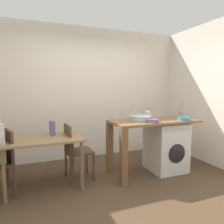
# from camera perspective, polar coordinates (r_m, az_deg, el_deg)

# --- Properties ---
(ground_plane) EXTENTS (5.46, 5.46, 0.00)m
(ground_plane) POSITION_cam_1_polar(r_m,az_deg,el_deg) (3.17, 1.50, -21.01)
(ground_plane) COLOR #4C3826
(wall_back) EXTENTS (4.60, 0.10, 2.70)m
(wall_back) POSITION_cam_1_polar(r_m,az_deg,el_deg) (4.47, -7.37, 5.00)
(wall_back) COLOR silver
(wall_back) RESTS_ON ground_plane
(dining_table) EXTENTS (1.10, 0.76, 0.74)m
(dining_table) POSITION_cam_1_polar(r_m,az_deg,el_deg) (3.30, -18.18, -8.23)
(dining_table) COLOR olive
(dining_table) RESTS_ON ground_plane
(chair_person_seat) EXTENTS (0.50, 0.50, 0.90)m
(chair_person_seat) POSITION_cam_1_polar(r_m,az_deg,el_deg) (3.28, -27.80, -11.23)
(chair_person_seat) COLOR #4C3323
(chair_person_seat) RESTS_ON ground_plane
(chair_opposite) EXTENTS (0.42, 0.42, 0.90)m
(chair_opposite) POSITION_cam_1_polar(r_m,az_deg,el_deg) (3.44, -10.11, -9.74)
(chair_opposite) COLOR #4C3323
(chair_opposite) RESTS_ON ground_plane
(kitchen_counter) EXTENTS (1.50, 0.68, 0.92)m
(kitchen_counter) POSITION_cam_1_polar(r_m,az_deg,el_deg) (3.59, 8.36, -4.84)
(kitchen_counter) COLOR brown
(kitchen_counter) RESTS_ON ground_plane
(washing_machine) EXTENTS (0.60, 0.61, 0.86)m
(washing_machine) POSITION_cam_1_polar(r_m,az_deg,el_deg) (3.92, 14.36, -8.98)
(washing_machine) COLOR silver
(washing_machine) RESTS_ON ground_plane
(sink_basin) EXTENTS (0.38, 0.38, 0.09)m
(sink_basin) POSITION_cam_1_polar(r_m,az_deg,el_deg) (3.53, 7.69, -1.67)
(sink_basin) COLOR #9EA0A5
(sink_basin) RESTS_ON kitchen_counter
(tap) EXTENTS (0.02, 0.02, 0.28)m
(tap) POSITION_cam_1_polar(r_m,az_deg,el_deg) (3.68, 6.34, 0.16)
(tap) COLOR #B2B2B7
(tap) RESTS_ON kitchen_counter
(bottle_tall_green) EXTENTS (0.07, 0.07, 0.18)m
(bottle_tall_green) POSITION_cam_1_polar(r_m,az_deg,el_deg) (3.77, 9.67, -0.62)
(bottle_tall_green) COLOR silver
(bottle_tall_green) RESTS_ON kitchen_counter
(mixing_bowl) EXTENTS (0.19, 0.19, 0.05)m
(mixing_bowl) POSITION_cam_1_polar(r_m,az_deg,el_deg) (3.42, 10.88, -2.26)
(mixing_bowl) COLOR slate
(mixing_bowl) RESTS_ON kitchen_counter
(utensil_crock) EXTENTS (0.11, 0.11, 0.30)m
(utensil_crock) POSITION_cam_1_polar(r_m,az_deg,el_deg) (4.08, 18.33, -0.50)
(utensil_crock) COLOR gray
(utensil_crock) RESTS_ON kitchen_counter
(colander) EXTENTS (0.20, 0.20, 0.06)m
(colander) POSITION_cam_1_polar(r_m,az_deg,el_deg) (3.77, 18.85, -1.68)
(colander) COLOR teal
(colander) RESTS_ON kitchen_counter
(vase) EXTENTS (0.09, 0.09, 0.22)m
(vase) POSITION_cam_1_polar(r_m,az_deg,el_deg) (3.36, -15.86, -4.23)
(vase) COLOR slate
(vase) RESTS_ON dining_table
(scissors) EXTENTS (0.15, 0.06, 0.01)m
(scissors) POSITION_cam_1_polar(r_m,az_deg,el_deg) (3.57, 11.45, -2.34)
(scissors) COLOR #B2B2B7
(scissors) RESTS_ON kitchen_counter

